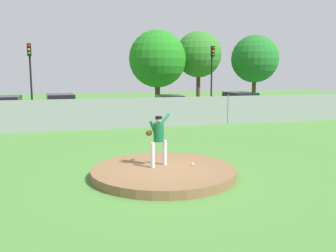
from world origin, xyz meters
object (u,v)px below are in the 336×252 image
(traffic_cone_orange, at_px, (210,114))
(traffic_light_far, at_px, (212,67))
(baseball, at_px, (193,164))
(traffic_light_near, at_px, (30,67))
(parked_car_red, at_px, (61,109))
(parked_car_slate, at_px, (7,110))
(parked_car_champagne, at_px, (170,107))
(pitcher_youth, at_px, (158,135))
(parked_car_white, at_px, (240,104))

(traffic_cone_orange, relative_size, traffic_light_far, 0.10)
(baseball, bearing_deg, traffic_light_far, 65.96)
(traffic_cone_orange, bearing_deg, traffic_light_near, 157.38)
(baseball, xyz_separation_m, parked_car_red, (-4.12, 14.03, 0.54))
(traffic_cone_orange, relative_size, traffic_light_near, 0.10)
(traffic_light_far, bearing_deg, parked_car_slate, -164.16)
(parked_car_champagne, bearing_deg, traffic_light_near, 156.06)
(pitcher_youth, height_order, parked_car_slate, pitcher_youth)
(parked_car_champagne, distance_m, traffic_light_far, 7.62)
(parked_car_white, bearing_deg, traffic_light_near, 165.59)
(baseball, bearing_deg, pitcher_youth, 169.57)
(parked_car_white, distance_m, traffic_light_near, 15.82)
(parked_car_white, xyz_separation_m, parked_car_champagne, (-5.62, -0.33, -0.06))
(pitcher_youth, xyz_separation_m, baseball, (1.08, -0.20, -0.94))
(parked_car_red, distance_m, traffic_light_far, 13.73)
(parked_car_white, bearing_deg, traffic_cone_orange, -157.13)
(baseball, bearing_deg, parked_car_slate, 117.28)
(parked_car_white, height_order, parked_car_champagne, parked_car_white)
(parked_car_slate, bearing_deg, parked_car_red, -6.05)
(baseball, relative_size, parked_car_white, 0.02)
(traffic_light_far, bearing_deg, traffic_cone_orange, -113.00)
(pitcher_youth, xyz_separation_m, traffic_light_near, (-5.14, 18.07, 2.32))
(parked_car_slate, relative_size, traffic_light_far, 0.80)
(parked_car_red, xyz_separation_m, traffic_light_far, (12.54, 4.84, 2.80))
(parked_car_slate, bearing_deg, traffic_light_near, 72.84)
(baseball, relative_size, parked_car_champagne, 0.02)
(parked_car_champagne, distance_m, parked_car_red, 7.38)
(parked_car_champagne, xyz_separation_m, parked_car_slate, (-10.67, 0.32, 0.04))
(parked_car_champagne, xyz_separation_m, traffic_cone_orange, (2.74, -0.88, -0.50))
(parked_car_red, bearing_deg, parked_car_slate, 173.95)
(baseball, height_order, traffic_light_near, traffic_light_near)
(baseball, bearing_deg, traffic_light_near, 108.79)
(pitcher_youth, distance_m, traffic_cone_orange, 14.82)
(traffic_cone_orange, bearing_deg, traffic_light_far, 67.00)
(parked_car_slate, distance_m, traffic_light_far, 16.70)
(baseball, distance_m, parked_car_champagne, 14.44)
(traffic_light_near, relative_size, traffic_light_far, 0.98)
(parked_car_white, height_order, traffic_light_near, traffic_light_near)
(parked_car_red, bearing_deg, baseball, -73.62)
(baseball, xyz_separation_m, parked_car_champagne, (3.26, 14.06, 0.46))
(parked_car_red, relative_size, traffic_light_near, 0.82)
(traffic_light_near, bearing_deg, parked_car_red, -63.74)
(traffic_light_near, bearing_deg, parked_car_slate, -107.16)
(parked_car_slate, height_order, traffic_light_near, traffic_light_near)
(parked_car_white, distance_m, traffic_light_far, 5.31)
(traffic_cone_orange, bearing_deg, pitcher_youth, -118.61)
(pitcher_youth, xyz_separation_m, traffic_light_far, (9.50, 18.67, 2.40))
(parked_car_slate, bearing_deg, parked_car_white, 0.04)
(parked_car_slate, height_order, traffic_cone_orange, parked_car_slate)
(baseball, relative_size, traffic_light_near, 0.01)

